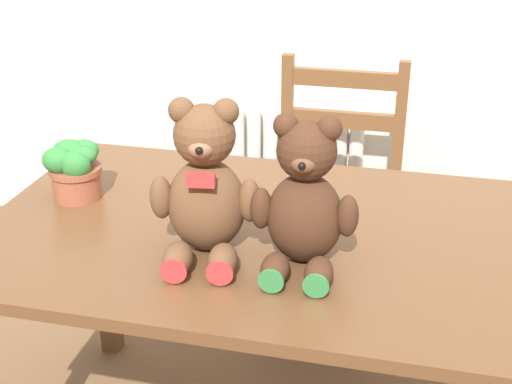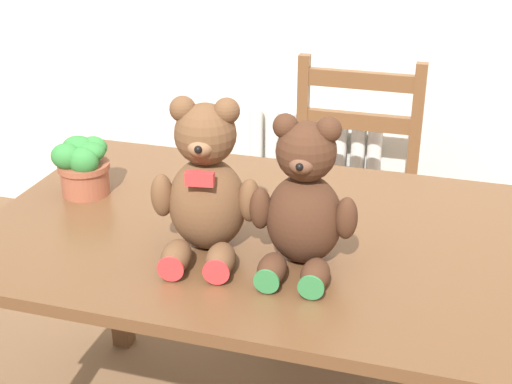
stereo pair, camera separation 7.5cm
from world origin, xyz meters
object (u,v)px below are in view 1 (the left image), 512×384
(wooden_chair_behind, at_px, (334,199))
(potted_plant, at_px, (75,169))
(teddy_bear_left, at_px, (205,189))
(teddy_bear_right, at_px, (304,202))

(wooden_chair_behind, height_order, potted_plant, wooden_chair_behind)
(wooden_chair_behind, relative_size, teddy_bear_left, 2.62)
(teddy_bear_left, bearing_deg, potted_plant, -33.51)
(wooden_chair_behind, bearing_deg, teddy_bear_left, 79.98)
(wooden_chair_behind, bearing_deg, potted_plant, 52.94)
(wooden_chair_behind, bearing_deg, teddy_bear_right, 92.94)
(wooden_chair_behind, distance_m, teddy_bear_right, 1.07)
(wooden_chair_behind, xyz_separation_m, potted_plant, (-0.59, -0.78, 0.38))
(wooden_chair_behind, xyz_separation_m, teddy_bear_left, (-0.17, -0.97, 0.45))
(teddy_bear_left, distance_m, teddy_bear_right, 0.22)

